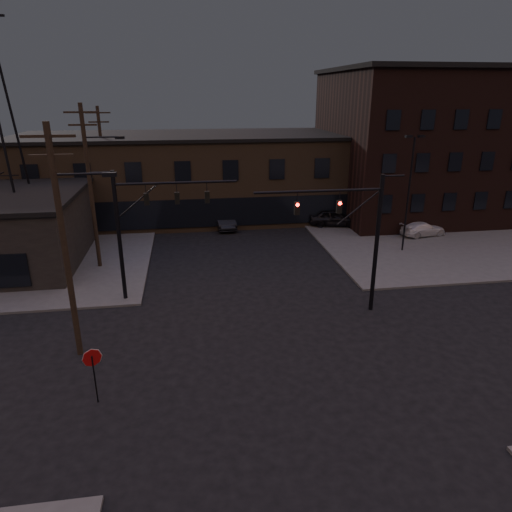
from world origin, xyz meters
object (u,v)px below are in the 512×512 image
Objects in this scene: parked_car_lot_a at (334,217)px; car_crossing at (224,219)px; traffic_signal_near at (358,230)px; stop_sign at (93,364)px; parked_car_lot_b at (423,229)px; traffic_signal_far at (140,221)px.

car_crossing is at bearing 95.24° from parked_car_lot_a.
stop_sign is (-13.36, -6.49, -3.09)m from traffic_signal_near.
traffic_signal_near is 1.72× the size of parked_car_lot_a.
stop_sign is at bearing -154.10° from traffic_signal_near.
car_crossing is (-10.30, 1.41, -0.16)m from parked_car_lot_a.
car_crossing is at bearing 73.53° from stop_sign.
parked_car_lot_a is 8.05m from parked_car_lot_b.
traffic_signal_near and traffic_signal_far have the same top height.
traffic_signal_far is 3.23× the size of stop_sign.
traffic_signal_far is 21.83m from parked_car_lot_a.
car_crossing is (6.15, 15.16, -4.23)m from traffic_signal_far.
traffic_signal_far reaches higher than stop_sign.
parked_car_lot_b is (11.20, 12.98, -4.19)m from traffic_signal_near.
parked_car_lot_b is at bearing 38.40° from stop_sign.
parked_car_lot_a is (4.38, 17.25, -3.99)m from traffic_signal_near.
parked_car_lot_a reaches higher than parked_car_lot_b.
traffic_signal_far reaches higher than parked_car_lot_b.
parked_car_lot_a is at bearing 53.23° from stop_sign.
stop_sign is at bearing -97.32° from traffic_signal_far.
parked_car_lot_a is at bearing 75.75° from traffic_signal_near.
traffic_signal_far reaches higher than car_crossing.
traffic_signal_near is 1.95× the size of parked_car_lot_b.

